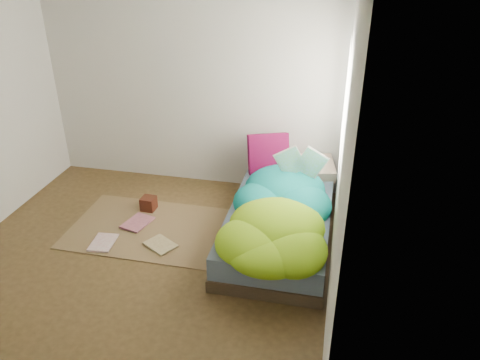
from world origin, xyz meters
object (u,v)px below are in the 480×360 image
at_px(bed, 280,222).
at_px(pillow_magenta, 268,154).
at_px(floor_book_a, 93,242).
at_px(floor_book_b, 129,220).
at_px(open_book, 301,154).
at_px(wooden_box, 149,203).

relative_size(bed, pillow_magenta, 4.43).
bearing_deg(bed, floor_book_a, -163.14).
bearing_deg(pillow_magenta, bed, -92.34).
distance_m(floor_book_a, floor_book_b, 0.48).
height_order(bed, floor_book_b, bed).
relative_size(bed, floor_book_a, 6.54).
relative_size(open_book, floor_book_a, 1.41).
distance_m(wooden_box, floor_book_b, 0.31).
distance_m(pillow_magenta, floor_book_b, 1.70).
bearing_deg(pillow_magenta, wooden_box, -176.67).
height_order(pillow_magenta, open_book, open_book).
xyz_separation_m(bed, floor_book_a, (-1.81, -0.55, -0.14)).
height_order(open_book, wooden_box, open_book).
height_order(open_book, floor_book_b, open_book).
height_order(floor_book_a, floor_book_b, floor_book_b).
bearing_deg(wooden_box, open_book, 3.63).
xyz_separation_m(pillow_magenta, wooden_box, (-1.25, -0.57, -0.48)).
bearing_deg(open_book, bed, -120.43).
bearing_deg(bed, floor_book_b, -176.51).
bearing_deg(floor_book_a, pillow_magenta, 34.64).
distance_m(bed, floor_book_b, 1.63).
height_order(bed, pillow_magenta, pillow_magenta).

